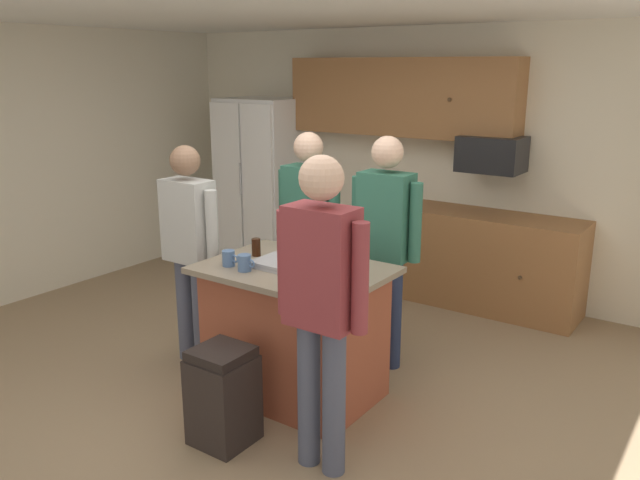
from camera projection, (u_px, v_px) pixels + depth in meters
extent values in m
plane|color=#937A5B|center=(268.00, 391.00, 4.55)|extent=(7.04, 7.04, 0.00)
plane|color=white|center=(259.00, 1.00, 3.86)|extent=(7.04, 7.04, 0.00)
cube|color=beige|center=(443.00, 161.00, 6.42)|extent=(6.40, 0.10, 2.60)
cube|color=#936038|center=(400.00, 97.00, 6.32)|extent=(2.40, 0.35, 0.75)
sphere|color=#4C3823|center=(449.00, 100.00, 5.84)|extent=(0.04, 0.04, 0.04)
cube|color=#936038|center=(484.00, 260.00, 6.06)|extent=(1.80, 0.60, 0.90)
sphere|color=#4C3823|center=(520.00, 278.00, 5.56)|extent=(0.04, 0.04, 0.04)
cube|color=white|center=(264.00, 182.00, 7.30)|extent=(0.88, 0.70, 1.88)
cube|color=white|center=(228.00, 185.00, 7.13)|extent=(0.41, 0.04, 1.80)
cube|color=white|center=(258.00, 189.00, 6.89)|extent=(0.41, 0.04, 1.80)
cylinder|color=#B2B2B7|center=(240.00, 179.00, 6.96)|extent=(0.02, 0.02, 0.35)
cube|color=black|center=(492.00, 154.00, 5.81)|extent=(0.56, 0.40, 0.32)
cube|color=#9E4C33|center=(295.00, 335.00, 4.40)|extent=(1.08, 0.74, 0.89)
cube|color=gray|center=(294.00, 270.00, 4.28)|extent=(1.22, 0.88, 0.04)
cylinder|color=tan|center=(301.00, 294.00, 5.24)|extent=(0.13, 0.13, 0.85)
cylinder|color=tan|center=(318.00, 298.00, 5.15)|extent=(0.13, 0.13, 0.85)
cube|color=#2D6651|center=(309.00, 207.00, 5.00)|extent=(0.38, 0.22, 0.63)
sphere|color=beige|center=(308.00, 147.00, 4.88)|extent=(0.23, 0.23, 0.23)
cylinder|color=#2D6651|center=(284.00, 205.00, 5.14)|extent=(0.09, 0.09, 0.57)
cylinder|color=#2D6651|center=(334.00, 213.00, 4.87)|extent=(0.09, 0.09, 0.57)
cylinder|color=#4C5166|center=(186.00, 309.00, 4.97)|extent=(0.13, 0.13, 0.81)
cylinder|color=#4C5166|center=(201.00, 313.00, 4.88)|extent=(0.13, 0.13, 0.81)
cube|color=#B7B7B2|center=(188.00, 221.00, 4.74)|extent=(0.38, 0.22, 0.61)
sphere|color=#8C664C|center=(185.00, 161.00, 4.62)|extent=(0.22, 0.22, 0.22)
cylinder|color=#B7B7B2|center=(166.00, 219.00, 4.87)|extent=(0.09, 0.09, 0.55)
cylinder|color=#B7B7B2|center=(212.00, 228.00, 4.61)|extent=(0.09, 0.09, 0.55)
cylinder|color=#232D4C|center=(373.00, 309.00, 4.91)|extent=(0.13, 0.13, 0.85)
cylinder|color=#232D4C|center=(393.00, 314.00, 4.81)|extent=(0.13, 0.13, 0.85)
cube|color=#2D6651|center=(386.00, 216.00, 4.66)|extent=(0.38, 0.22, 0.64)
sphere|color=beige|center=(387.00, 152.00, 4.54)|extent=(0.23, 0.23, 0.23)
cylinder|color=#2D6651|center=(358.00, 214.00, 4.80)|extent=(0.09, 0.09, 0.57)
cylinder|color=#2D6651|center=(415.00, 223.00, 4.54)|extent=(0.09, 0.09, 0.57)
cylinder|color=#4C5166|center=(309.00, 393.00, 3.63)|extent=(0.13, 0.13, 0.87)
cylinder|color=#4C5166|center=(334.00, 402.00, 3.54)|extent=(0.13, 0.13, 0.87)
cube|color=maroon|center=(321.00, 267.00, 3.38)|extent=(0.38, 0.22, 0.65)
sphere|color=beige|center=(321.00, 178.00, 3.26)|extent=(0.24, 0.24, 0.24)
cylinder|color=maroon|center=(285.00, 263.00, 3.52)|extent=(0.09, 0.09, 0.59)
cylinder|color=maroon|center=(360.00, 279.00, 3.25)|extent=(0.09, 0.09, 0.59)
cylinder|color=#4C6B99|center=(229.00, 258.00, 4.29)|extent=(0.09, 0.09, 0.11)
torus|color=#4C6B99|center=(235.00, 259.00, 4.26)|extent=(0.06, 0.01, 0.06)
cylinder|color=black|center=(354.00, 264.00, 4.08)|extent=(0.06, 0.06, 0.16)
cylinder|color=#4C6B99|center=(244.00, 263.00, 4.18)|extent=(0.09, 0.09, 0.11)
torus|color=#4C6B99|center=(251.00, 264.00, 4.15)|extent=(0.06, 0.01, 0.06)
cylinder|color=black|center=(256.00, 247.00, 4.52)|extent=(0.06, 0.06, 0.12)
cylinder|color=black|center=(316.00, 270.00, 3.95)|extent=(0.07, 0.07, 0.16)
cube|color=#B7B7BC|center=(287.00, 266.00, 4.26)|extent=(0.44, 0.30, 0.02)
cube|color=#A8A8AD|center=(287.00, 263.00, 4.26)|extent=(0.44, 0.30, 0.02)
cube|color=black|center=(223.00, 400.00, 3.88)|extent=(0.34, 0.34, 0.55)
cube|color=black|center=(221.00, 354.00, 3.80)|extent=(0.32, 0.32, 0.06)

